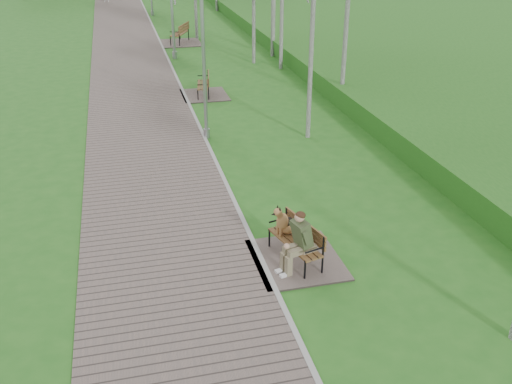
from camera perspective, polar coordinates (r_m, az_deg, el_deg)
ground at (r=15.88m, az=-4.13°, el=3.14°), size 120.00×120.00×0.00m
walkway at (r=36.46m, az=-13.12°, el=15.74°), size 3.50×67.00×0.04m
kerb at (r=36.53m, az=-10.28°, el=16.01°), size 0.10×67.00×0.05m
embankment at (r=37.82m, az=9.10°, el=16.39°), size 14.00×70.00×1.60m
bench_main at (r=11.10m, az=3.76°, el=-5.24°), size 1.69×1.87×1.47m
bench_second at (r=21.80m, az=-5.28°, el=10.05°), size 1.68×1.86×1.03m
bench_third at (r=31.31m, az=-7.63°, el=14.95°), size 2.06×2.29×1.27m
lamp_post_near at (r=16.93m, az=-5.23°, el=12.73°), size 0.19×0.19×4.90m
lamp_post_second at (r=27.46m, az=-8.47°, el=18.50°), size 0.22×0.22×5.71m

